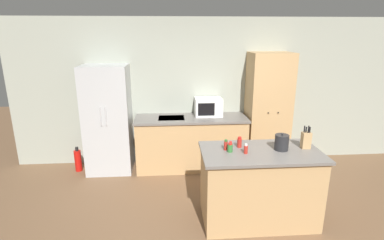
{
  "coord_description": "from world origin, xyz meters",
  "views": [
    {
      "loc": [
        -0.8,
        -2.98,
        2.33
      ],
      "look_at": [
        -0.47,
        1.4,
        1.05
      ],
      "focal_mm": 28.0,
      "sensor_mm": 36.0,
      "label": 1
    }
  ],
  "objects_px": {
    "spice_bottle_green_herb": "(246,149)",
    "kettle": "(282,142)",
    "microwave": "(208,107)",
    "spice_bottle_tall_dark": "(226,145)",
    "spice_bottle_amber_oil": "(230,148)",
    "refrigerator": "(108,120)",
    "spice_bottle_short_red": "(239,142)",
    "pantry_cabinet": "(268,111)",
    "knife_block": "(306,140)",
    "spice_bottle_pale_salt": "(231,146)",
    "fire_extinguisher": "(78,160)"
  },
  "relations": [
    {
      "from": "spice_bottle_green_herb",
      "to": "kettle",
      "type": "distance_m",
      "value": 0.47
    },
    {
      "from": "microwave",
      "to": "kettle",
      "type": "distance_m",
      "value": 1.87
    },
    {
      "from": "spice_bottle_tall_dark",
      "to": "spice_bottle_amber_oil",
      "type": "distance_m",
      "value": 0.08
    },
    {
      "from": "refrigerator",
      "to": "spice_bottle_short_red",
      "type": "bearing_deg",
      "value": -38.09
    },
    {
      "from": "spice_bottle_green_herb",
      "to": "kettle",
      "type": "height_order",
      "value": "kettle"
    },
    {
      "from": "spice_bottle_amber_oil",
      "to": "pantry_cabinet",
      "type": "bearing_deg",
      "value": 59.09
    },
    {
      "from": "spice_bottle_short_red",
      "to": "spice_bottle_amber_oil",
      "type": "relative_size",
      "value": 1.17
    },
    {
      "from": "refrigerator",
      "to": "knife_block",
      "type": "height_order",
      "value": "refrigerator"
    },
    {
      "from": "spice_bottle_green_herb",
      "to": "spice_bottle_pale_salt",
      "type": "height_order",
      "value": "spice_bottle_green_herb"
    },
    {
      "from": "kettle",
      "to": "refrigerator",
      "type": "bearing_deg",
      "value": 145.98
    },
    {
      "from": "knife_block",
      "to": "refrigerator",
      "type": "bearing_deg",
      "value": 149.66
    },
    {
      "from": "spice_bottle_tall_dark",
      "to": "fire_extinguisher",
      "type": "relative_size",
      "value": 0.3
    },
    {
      "from": "pantry_cabinet",
      "to": "spice_bottle_green_herb",
      "type": "distance_m",
      "value": 1.93
    },
    {
      "from": "spice_bottle_amber_oil",
      "to": "spice_bottle_pale_salt",
      "type": "xyz_separation_m",
      "value": [
        0.02,
        0.08,
        -0.01
      ]
    },
    {
      "from": "knife_block",
      "to": "spice_bottle_pale_salt",
      "type": "bearing_deg",
      "value": 178.12
    },
    {
      "from": "pantry_cabinet",
      "to": "spice_bottle_amber_oil",
      "type": "relative_size",
      "value": 17.54
    },
    {
      "from": "refrigerator",
      "to": "spice_bottle_green_herb",
      "type": "distance_m",
      "value": 2.59
    },
    {
      "from": "spice_bottle_green_herb",
      "to": "fire_extinguisher",
      "type": "relative_size",
      "value": 0.27
    },
    {
      "from": "microwave",
      "to": "spice_bottle_pale_salt",
      "type": "bearing_deg",
      "value": -87.82
    },
    {
      "from": "spice_bottle_pale_salt",
      "to": "spice_bottle_short_red",
      "type": "bearing_deg",
      "value": 27.43
    },
    {
      "from": "pantry_cabinet",
      "to": "spice_bottle_green_herb",
      "type": "xyz_separation_m",
      "value": [
        -0.83,
        -1.74,
        -0.01
      ]
    },
    {
      "from": "spice_bottle_tall_dark",
      "to": "spice_bottle_amber_oil",
      "type": "xyz_separation_m",
      "value": [
        0.04,
        -0.07,
        -0.01
      ]
    },
    {
      "from": "refrigerator",
      "to": "spice_bottle_green_herb",
      "type": "bearing_deg",
      "value": -41.28
    },
    {
      "from": "pantry_cabinet",
      "to": "microwave",
      "type": "relative_size",
      "value": 4.28
    },
    {
      "from": "pantry_cabinet",
      "to": "refrigerator",
      "type": "bearing_deg",
      "value": -179.31
    },
    {
      "from": "spice_bottle_green_herb",
      "to": "spice_bottle_pale_salt",
      "type": "distance_m",
      "value": 0.21
    },
    {
      "from": "refrigerator",
      "to": "kettle",
      "type": "bearing_deg",
      "value": -34.02
    },
    {
      "from": "kettle",
      "to": "fire_extinguisher",
      "type": "xyz_separation_m",
      "value": [
        -2.98,
        1.61,
        -0.85
      ]
    },
    {
      "from": "microwave",
      "to": "kettle",
      "type": "xyz_separation_m",
      "value": [
        0.68,
        -1.74,
        -0.04
      ]
    },
    {
      "from": "fire_extinguisher",
      "to": "refrigerator",
      "type": "bearing_deg",
      "value": 2.1
    },
    {
      "from": "refrigerator",
      "to": "spice_bottle_amber_oil",
      "type": "distance_m",
      "value": 2.42
    },
    {
      "from": "kettle",
      "to": "spice_bottle_green_herb",
      "type": "bearing_deg",
      "value": -169.97
    },
    {
      "from": "refrigerator",
      "to": "pantry_cabinet",
      "type": "bearing_deg",
      "value": 0.69
    },
    {
      "from": "spice_bottle_green_herb",
      "to": "spice_bottle_pale_salt",
      "type": "bearing_deg",
      "value": 137.7
    },
    {
      "from": "spice_bottle_tall_dark",
      "to": "spice_bottle_pale_salt",
      "type": "height_order",
      "value": "spice_bottle_tall_dark"
    },
    {
      "from": "microwave",
      "to": "spice_bottle_amber_oil",
      "type": "distance_m",
      "value": 1.76
    },
    {
      "from": "fire_extinguisher",
      "to": "spice_bottle_green_herb",
      "type": "bearing_deg",
      "value": -33.88
    },
    {
      "from": "knife_block",
      "to": "spice_bottle_pale_salt",
      "type": "distance_m",
      "value": 0.94
    },
    {
      "from": "refrigerator",
      "to": "spice_bottle_short_red",
      "type": "distance_m",
      "value": 2.44
    },
    {
      "from": "spice_bottle_short_red",
      "to": "spice_bottle_green_herb",
      "type": "xyz_separation_m",
      "value": [
        0.03,
        -0.21,
        -0.01
      ]
    },
    {
      "from": "spice_bottle_tall_dark",
      "to": "spice_bottle_pale_salt",
      "type": "xyz_separation_m",
      "value": [
        0.06,
        0.01,
        -0.01
      ]
    },
    {
      "from": "refrigerator",
      "to": "spice_bottle_tall_dark",
      "type": "bearing_deg",
      "value": -42.38
    },
    {
      "from": "kettle",
      "to": "spice_bottle_amber_oil",
      "type": "bearing_deg",
      "value": -178.15
    },
    {
      "from": "spice_bottle_short_red",
      "to": "fire_extinguisher",
      "type": "height_order",
      "value": "spice_bottle_short_red"
    },
    {
      "from": "spice_bottle_amber_oil",
      "to": "fire_extinguisher",
      "type": "bearing_deg",
      "value": 145.15
    },
    {
      "from": "spice_bottle_green_herb",
      "to": "pantry_cabinet",
      "type": "bearing_deg",
      "value": 64.56
    },
    {
      "from": "knife_block",
      "to": "spice_bottle_tall_dark",
      "type": "distance_m",
      "value": 1.0
    },
    {
      "from": "spice_bottle_pale_salt",
      "to": "kettle",
      "type": "xyz_separation_m",
      "value": [
        0.62,
        -0.06,
        0.05
      ]
    },
    {
      "from": "knife_block",
      "to": "fire_extinguisher",
      "type": "height_order",
      "value": "knife_block"
    },
    {
      "from": "pantry_cabinet",
      "to": "spice_bottle_amber_oil",
      "type": "height_order",
      "value": "pantry_cabinet"
    }
  ]
}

